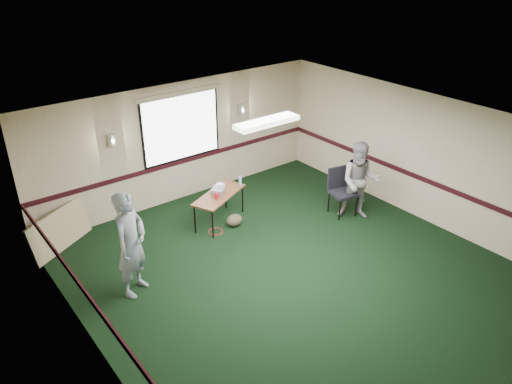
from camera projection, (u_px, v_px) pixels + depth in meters
ground at (301, 278)px, 8.86m from camera, size 8.00×8.00×0.00m
room_shell at (230, 159)px, 9.63m from camera, size 8.00×8.02×8.00m
folding_table at (219, 196)px, 10.34m from camera, size 1.43×1.03×0.66m
projector at (218, 190)px, 10.36m from camera, size 0.39×0.39×0.10m
game_console at (219, 185)px, 10.64m from camera, size 0.22×0.20×0.04m
red_cup at (217, 196)px, 10.11m from camera, size 0.08×0.08×0.13m
water_bottle at (240, 181)px, 10.66m from camera, size 0.06×0.06×0.20m
duffel_bag at (234, 220)px, 10.43m from camera, size 0.42×0.36×0.25m
cable_coil at (216, 231)px, 10.25m from camera, size 0.39×0.39×0.02m
folded_table at (60, 230)px, 9.58m from camera, size 1.39×0.94×0.76m
conference_chair at (341, 187)px, 10.74m from camera, size 0.60×0.62×1.03m
person_left at (131, 244)px, 8.14m from camera, size 0.82×0.74×1.87m
person_right at (360, 181)px, 10.42m from camera, size 1.04×1.05×1.71m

